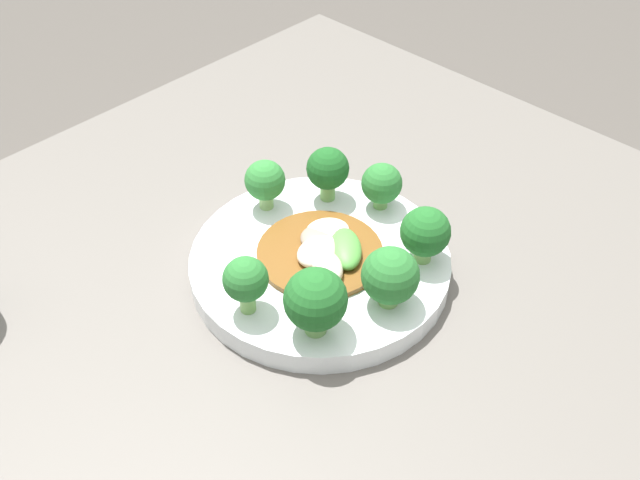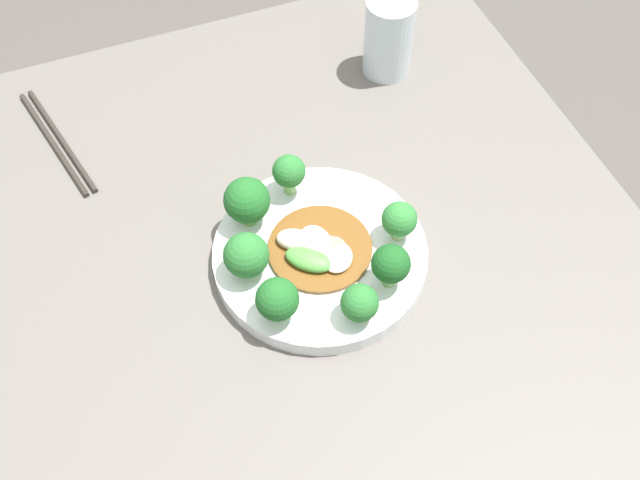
{
  "view_description": "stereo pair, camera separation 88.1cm",
  "coord_description": "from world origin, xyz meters",
  "px_view_note": "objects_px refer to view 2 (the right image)",
  "views": [
    {
      "loc": [
        -0.33,
        0.35,
        1.28
      ],
      "look_at": [
        0.04,
        -0.03,
        0.81
      ],
      "focal_mm": 42.0,
      "sensor_mm": 36.0,
      "label": 1
    },
    {
      "loc": [
        -0.14,
        -0.48,
        1.51
      ],
      "look_at": [
        0.04,
        -0.03,
        0.81
      ],
      "focal_mm": 42.0,
      "sensor_mm": 36.0,
      "label": 2
    }
  ],
  "objects_px": {
    "broccoli_southwest": "(277,300)",
    "drinking_glass": "(389,37)",
    "plate": "(320,255)",
    "broccoli_north": "(289,172)",
    "broccoli_east": "(399,220)",
    "chopsticks": "(57,141)",
    "broccoli_south": "(360,303)",
    "broccoli_west": "(246,256)",
    "stirfry_center": "(317,249)",
    "broccoli_northwest": "(247,201)",
    "broccoli_southeast": "(391,265)"
  },
  "relations": [
    {
      "from": "broccoli_northwest",
      "to": "drinking_glass",
      "type": "distance_m",
      "value": 0.34
    },
    {
      "from": "plate",
      "to": "broccoli_southeast",
      "type": "bearing_deg",
      "value": -51.14
    },
    {
      "from": "broccoli_west",
      "to": "chopsticks",
      "type": "bearing_deg",
      "value": 119.69
    },
    {
      "from": "broccoli_east",
      "to": "broccoli_southeast",
      "type": "distance_m",
      "value": 0.06
    },
    {
      "from": "plate",
      "to": "chopsticks",
      "type": "distance_m",
      "value": 0.4
    },
    {
      "from": "broccoli_southeast",
      "to": "chopsticks",
      "type": "xyz_separation_m",
      "value": [
        -0.31,
        0.37,
        -0.06
      ]
    },
    {
      "from": "broccoli_east",
      "to": "broccoli_northwest",
      "type": "height_order",
      "value": "broccoli_northwest"
    },
    {
      "from": "broccoli_south",
      "to": "drinking_glass",
      "type": "xyz_separation_m",
      "value": [
        0.2,
        0.37,
        0.01
      ]
    },
    {
      "from": "broccoli_southwest",
      "to": "chopsticks",
      "type": "height_order",
      "value": "broccoli_southwest"
    },
    {
      "from": "broccoli_southwest",
      "to": "broccoli_north",
      "type": "xyz_separation_m",
      "value": [
        0.07,
        0.16,
        0.0
      ]
    },
    {
      "from": "broccoli_north",
      "to": "stirfry_center",
      "type": "relative_size",
      "value": 0.48
    },
    {
      "from": "drinking_glass",
      "to": "broccoli_east",
      "type": "bearing_deg",
      "value": -112.06
    },
    {
      "from": "broccoli_south",
      "to": "broccoli_northwest",
      "type": "distance_m",
      "value": 0.18
    },
    {
      "from": "plate",
      "to": "chopsticks",
      "type": "bearing_deg",
      "value": 130.54
    },
    {
      "from": "stirfry_center",
      "to": "broccoli_southeast",
      "type": "bearing_deg",
      "value": -47.99
    },
    {
      "from": "broccoli_west",
      "to": "broccoli_southeast",
      "type": "xyz_separation_m",
      "value": [
        0.14,
        -0.07,
        0.0
      ]
    },
    {
      "from": "broccoli_west",
      "to": "broccoli_north",
      "type": "bearing_deg",
      "value": 47.9
    },
    {
      "from": "broccoli_north",
      "to": "broccoli_southeast",
      "type": "bearing_deg",
      "value": -70.38
    },
    {
      "from": "broccoli_south",
      "to": "broccoli_north",
      "type": "height_order",
      "value": "broccoli_north"
    },
    {
      "from": "broccoli_south",
      "to": "drinking_glass",
      "type": "bearing_deg",
      "value": 61.54
    },
    {
      "from": "broccoli_east",
      "to": "broccoli_northwest",
      "type": "xyz_separation_m",
      "value": [
        -0.15,
        0.09,
        0.0
      ]
    },
    {
      "from": "plate",
      "to": "broccoli_north",
      "type": "xyz_separation_m",
      "value": [
        -0.0,
        0.09,
        0.05
      ]
    },
    {
      "from": "broccoli_south",
      "to": "broccoli_north",
      "type": "relative_size",
      "value": 0.87
    },
    {
      "from": "broccoli_south",
      "to": "broccoli_west",
      "type": "distance_m",
      "value": 0.14
    },
    {
      "from": "broccoli_east",
      "to": "chopsticks",
      "type": "bearing_deg",
      "value": 137.81
    },
    {
      "from": "broccoli_east",
      "to": "stirfry_center",
      "type": "height_order",
      "value": "broccoli_east"
    },
    {
      "from": "drinking_glass",
      "to": "chopsticks",
      "type": "relative_size",
      "value": 0.54
    },
    {
      "from": "broccoli_southwest",
      "to": "drinking_glass",
      "type": "bearing_deg",
      "value": 50.16
    },
    {
      "from": "broccoli_east",
      "to": "broccoli_west",
      "type": "relative_size",
      "value": 0.92
    },
    {
      "from": "broccoli_southwest",
      "to": "broccoli_southeast",
      "type": "xyz_separation_m",
      "value": [
        0.13,
        -0.01,
        0.0
      ]
    },
    {
      "from": "broccoli_east",
      "to": "broccoli_northwest",
      "type": "bearing_deg",
      "value": 150.91
    },
    {
      "from": "broccoli_southwest",
      "to": "broccoli_southeast",
      "type": "relative_size",
      "value": 0.97
    },
    {
      "from": "broccoli_south",
      "to": "broccoli_north",
      "type": "distance_m",
      "value": 0.19
    },
    {
      "from": "stirfry_center",
      "to": "drinking_glass",
      "type": "xyz_separation_m",
      "value": [
        0.21,
        0.28,
        0.03
      ]
    },
    {
      "from": "broccoli_southwest",
      "to": "broccoli_northwest",
      "type": "distance_m",
      "value": 0.14
    },
    {
      "from": "broccoli_east",
      "to": "broccoli_west",
      "type": "xyz_separation_m",
      "value": [
        -0.18,
        0.02,
        -0.0
      ]
    },
    {
      "from": "broccoli_southwest",
      "to": "drinking_glass",
      "type": "xyz_separation_m",
      "value": [
        0.28,
        0.34,
        0.0
      ]
    },
    {
      "from": "broccoli_east",
      "to": "chopsticks",
      "type": "distance_m",
      "value": 0.47
    },
    {
      "from": "broccoli_north",
      "to": "drinking_glass",
      "type": "relative_size",
      "value": 0.51
    },
    {
      "from": "stirfry_center",
      "to": "broccoli_northwest",
      "type": "bearing_deg",
      "value": 128.69
    },
    {
      "from": "broccoli_north",
      "to": "broccoli_southeast",
      "type": "xyz_separation_m",
      "value": [
        0.06,
        -0.16,
        0.0
      ]
    },
    {
      "from": "broccoli_southwest",
      "to": "broccoli_north",
      "type": "height_order",
      "value": "same"
    },
    {
      "from": "chopsticks",
      "to": "broccoli_north",
      "type": "bearing_deg",
      "value": -38.99
    },
    {
      "from": "broccoli_northwest",
      "to": "chopsticks",
      "type": "bearing_deg",
      "value": 130.18
    },
    {
      "from": "plate",
      "to": "broccoli_southwest",
      "type": "bearing_deg",
      "value": -138.92
    },
    {
      "from": "broccoli_south",
      "to": "broccoli_northwest",
      "type": "xyz_separation_m",
      "value": [
        -0.07,
        0.17,
        0.01
      ]
    },
    {
      "from": "broccoli_west",
      "to": "broccoli_southwest",
      "type": "bearing_deg",
      "value": -78.78
    },
    {
      "from": "broccoli_southeast",
      "to": "drinking_glass",
      "type": "distance_m",
      "value": 0.38
    },
    {
      "from": "broccoli_south",
      "to": "broccoli_southwest",
      "type": "bearing_deg",
      "value": 157.73
    },
    {
      "from": "broccoli_east",
      "to": "chopsticks",
      "type": "xyz_separation_m",
      "value": [
        -0.35,
        0.32,
        -0.05
      ]
    }
  ]
}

